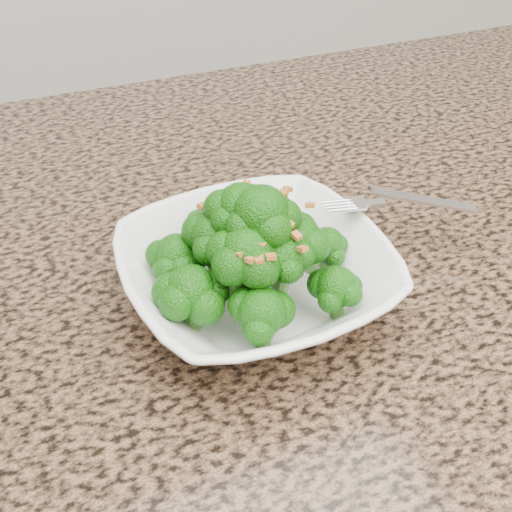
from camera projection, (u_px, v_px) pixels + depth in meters
name	position (u px, v px, depth m)	size (l,w,h in m)	color
granite_counter	(290.00, 307.00, 0.59)	(1.64, 1.04, 0.03)	brown
bowl	(256.00, 276.00, 0.56)	(0.23, 0.23, 0.06)	white
broccoli_pile	(256.00, 212.00, 0.52)	(0.20, 0.20, 0.08)	#16620B
garlic_topping	(256.00, 167.00, 0.49)	(0.12, 0.12, 0.01)	#BA6C2D
fork	(377.00, 202.00, 0.59)	(0.17, 0.03, 0.01)	silver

